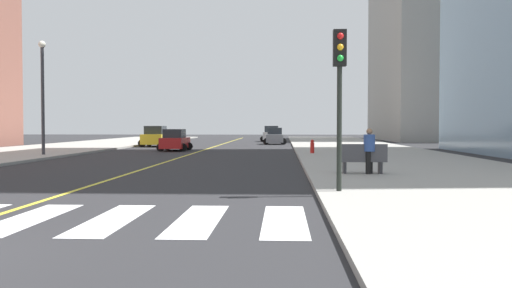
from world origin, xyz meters
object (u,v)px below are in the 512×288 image
Objects in this scene: traffic_light_near_corner at (340,77)px; street_lamp at (43,87)px; pedestrian_waiting_east at (369,149)px; car_gray_second at (275,137)px; car_yellow_third at (156,137)px; park_bench at (363,159)px; car_white_nearest at (272,134)px; fire_hydrant at (312,147)px; car_red_fourth at (175,141)px.

street_lamp is (-16.50, 18.44, 1.05)m from traffic_light_near_corner.
car_gray_second is at bearing 40.48° from pedestrian_waiting_east.
car_yellow_third reaches higher than park_bench.
pedestrian_waiting_east is (4.57, -46.33, 0.20)m from car_white_nearest.
car_red_fourth is at bearing 149.11° from fire_hydrant.
pedestrian_waiting_east is at bearing -106.99° from traffic_light_near_corner.
fire_hydrant is at bearing 39.00° from pedestrian_waiting_east.
street_lamp reaches higher than fire_hydrant.
car_gray_second is 42.27m from traffic_light_near_corner.
pedestrian_waiting_east is 1.92× the size of fire_hydrant.
car_white_nearest is at bearing 96.03° from fire_hydrant.
car_red_fourth is at bearing 52.58° from street_lamp.
street_lamp is at bearing -48.18° from traffic_light_near_corner.
car_white_nearest reaches higher than car_red_fourth.
car_red_fourth is 28.93m from traffic_light_near_corner.
street_lamp is (-17.96, 12.79, 3.66)m from park_bench.
pedestrian_waiting_east is (0.23, -0.11, 0.40)m from park_bench.
car_white_nearest is at bearing 39.80° from pedestrian_waiting_east.
car_gray_second is at bearing 5.52° from park_bench.
street_lamp is at bearing -171.66° from fire_hydrant.
car_yellow_third is 33.32m from pedestrian_waiting_east.
car_gray_second is 21.39m from fire_hydrant.
car_red_fourth is (-7.53, -15.06, -0.02)m from car_gray_second.
car_white_nearest is 1.10× the size of car_gray_second.
traffic_light_near_corner is 2.61× the size of pedestrian_waiting_east.
pedestrian_waiting_east reaches higher than park_bench.
fire_hydrant is at bearing -46.10° from car_yellow_third.
car_yellow_third is at bearing 31.40° from car_gray_second.
car_yellow_third is 0.61× the size of street_lamp.
pedestrian_waiting_east is 0.24× the size of street_lamp.
traffic_light_near_corner reaches higher than pedestrian_waiting_east.
car_gray_second is at bearing 32.40° from car_yellow_third.
car_white_nearest is 46.42m from park_bench.
pedestrian_waiting_east is 15.44m from fire_hydrant.
car_white_nearest is 25.77m from car_red_fourth.
car_white_nearest is at bearing -86.82° from traffic_light_near_corner.
car_white_nearest is 0.96× the size of traffic_light_near_corner.
car_white_nearest is 2.51× the size of pedestrian_waiting_east.
car_red_fourth reaches higher than park_bench.
fire_hydrant is (3.27, -30.94, -0.31)m from car_white_nearest.
fire_hydrant is (13.66, -14.39, -0.32)m from car_yellow_third.
street_lamp is (-18.19, 12.90, 3.26)m from pedestrian_waiting_east.
car_yellow_third reaches higher than fire_hydrant.
pedestrian_waiting_east is at bearing -62.93° from car_yellow_third.
car_white_nearest reaches higher than park_bench.
car_white_nearest is at bearing 75.11° from car_red_fourth.
car_gray_second reaches higher than fire_hydrant.
car_white_nearest is 31.12m from fire_hydrant.
car_yellow_third is 8.91m from car_red_fourth.
car_gray_second is at bearing -86.79° from traffic_light_near_corner.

